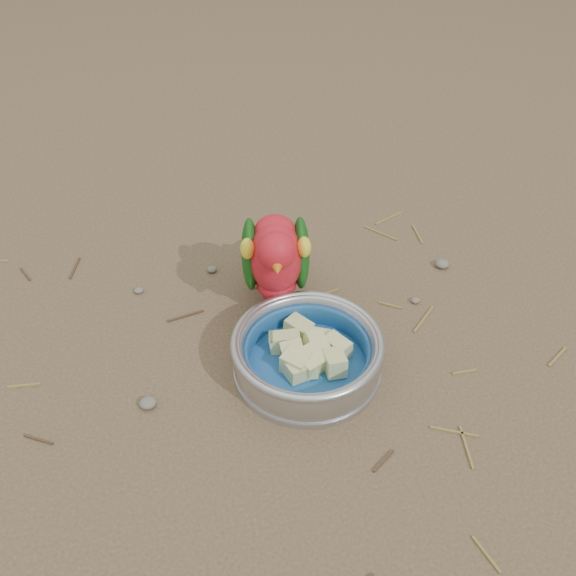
{
  "coord_description": "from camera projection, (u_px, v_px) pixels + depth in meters",
  "views": [
    {
      "loc": [
        -0.1,
        -0.51,
        0.66
      ],
      "look_at": [
        0.05,
        0.17,
        0.08
      ],
      "focal_mm": 40.0,
      "sensor_mm": 36.0,
      "label": 1
    }
  ],
  "objects": [
    {
      "name": "ground_debris",
      "position": [
        240.0,
        385.0,
        0.87
      ],
      "size": [
        0.9,
        0.8,
        0.01
      ],
      "primitive_type": null,
      "color": "olive",
      "rests_on": "ground"
    },
    {
      "name": "ground",
      "position": [
        281.0,
        422.0,
        0.82
      ],
      "size": [
        60.0,
        60.0,
        0.0
      ],
      "primitive_type": "plane",
      "color": "brown"
    },
    {
      "name": "bowl_wall",
      "position": [
        307.0,
        352.0,
        0.87
      ],
      "size": [
        0.2,
        0.2,
        0.04
      ],
      "primitive_type": null,
      "color": "#B2B2BA",
      "rests_on": "food_bowl"
    },
    {
      "name": "lory_parrot",
      "position": [
        276.0,
        265.0,
        0.94
      ],
      "size": [
        0.13,
        0.22,
        0.17
      ],
      "primitive_type": null,
      "rotation": [
        0.0,
        0.0,
        -3.31
      ],
      "color": "red",
      "rests_on": "ground"
    },
    {
      "name": "food_bowl",
      "position": [
        307.0,
        367.0,
        0.89
      ],
      "size": [
        0.2,
        0.2,
        0.02
      ],
      "primitive_type": "cylinder",
      "color": "#B2B2BA",
      "rests_on": "ground"
    },
    {
      "name": "fruit_wedges",
      "position": [
        307.0,
        355.0,
        0.87
      ],
      "size": [
        0.12,
        0.12,
        0.03
      ],
      "primitive_type": null,
      "color": "#DFDE8E",
      "rests_on": "food_bowl"
    }
  ]
}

